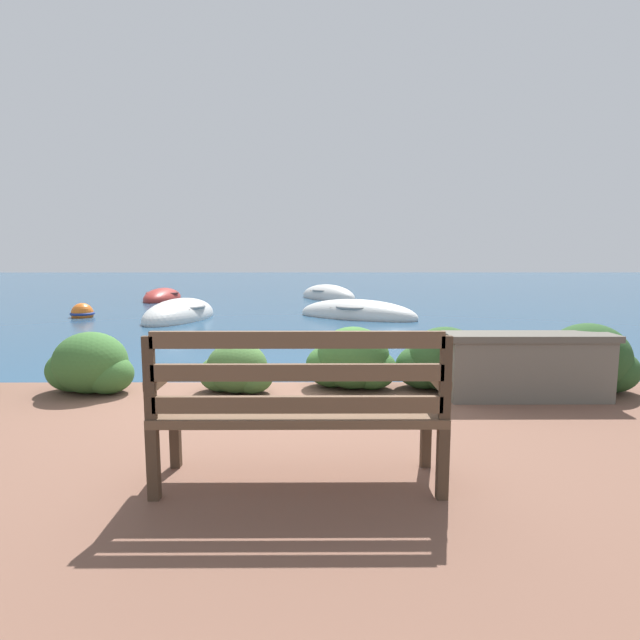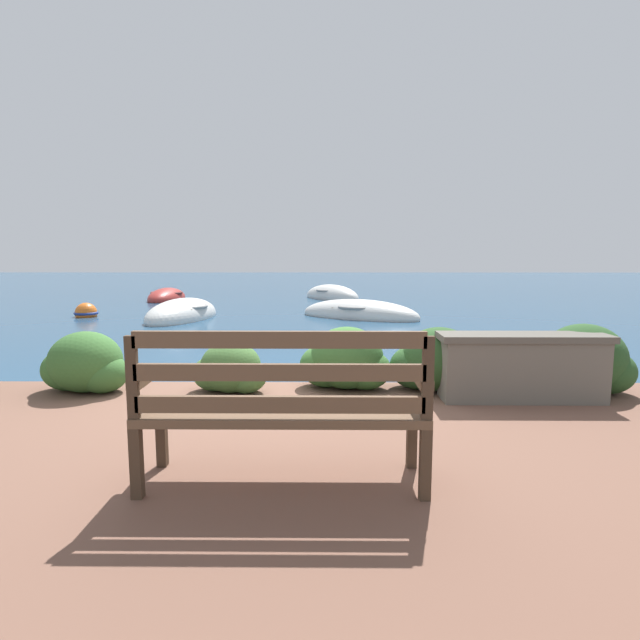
{
  "view_description": "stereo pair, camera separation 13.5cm",
  "coord_description": "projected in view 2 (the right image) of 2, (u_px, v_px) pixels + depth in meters",
  "views": [
    {
      "loc": [
        0.36,
        -5.09,
        1.54
      ],
      "look_at": [
        0.41,
        3.83,
        0.38
      ],
      "focal_mm": 28.0,
      "sensor_mm": 36.0,
      "label": 1
    },
    {
      "loc": [
        0.49,
        -5.09,
        1.54
      ],
      "look_at": [
        0.41,
        3.83,
        0.38
      ],
      "focal_mm": 28.0,
      "sensor_mm": 36.0,
      "label": 2
    }
  ],
  "objects": [
    {
      "name": "hedge_clump_left",
      "position": [
        85.0,
        366.0,
        4.83
      ],
      "size": [
        0.87,
        0.63,
        0.59
      ],
      "color": "#38662D",
      "rests_on": "patio_terrace"
    },
    {
      "name": "rowboat_far",
      "position": [
        167.0,
        298.0,
        17.2
      ],
      "size": [
        1.12,
        2.36,
        0.74
      ],
      "rotation": [
        0.0,
        0.0,
        4.69
      ],
      "color": "#9E2D28",
      "rests_on": "ground_plane"
    },
    {
      "name": "ground_plane",
      "position": [
        278.0,
        402.0,
        5.25
      ],
      "size": [
        80.0,
        80.0,
        0.0
      ],
      "color": "navy"
    },
    {
      "name": "rowboat_outer",
      "position": [
        332.0,
        297.0,
        17.68
      ],
      "size": [
        2.47,
        2.84,
        0.89
      ],
      "rotation": [
        0.0,
        0.0,
        2.19
      ],
      "color": "silver",
      "rests_on": "ground_plane"
    },
    {
      "name": "park_bench",
      "position": [
        282.0,
        404.0,
        2.82
      ],
      "size": [
        1.64,
        0.48,
        0.93
      ],
      "rotation": [
        0.0,
        0.0,
        -0.1
      ],
      "color": "#433123",
      "rests_on": "patio_terrace"
    },
    {
      "name": "patio_terrace",
      "position": [
        202.0,
        611.0,
        2.01
      ],
      "size": [
        9.0,
        6.5,
        0.22
      ],
      "color": "brown",
      "rests_on": "ground_plane"
    },
    {
      "name": "mooring_buoy",
      "position": [
        86.0,
        313.0,
        12.54
      ],
      "size": [
        0.58,
        0.58,
        0.53
      ],
      "color": "orange",
      "rests_on": "ground_plane"
    },
    {
      "name": "rowboat_mid",
      "position": [
        359.0,
        315.0,
        12.4
      ],
      "size": [
        3.3,
        2.56,
        0.79
      ],
      "rotation": [
        0.0,
        0.0,
        2.63
      ],
      "color": "silver",
      "rests_on": "ground_plane"
    },
    {
      "name": "stone_wall",
      "position": [
        522.0,
        367.0,
        4.54
      ],
      "size": [
        1.52,
        0.39,
        0.61
      ],
      "color": "#666056",
      "rests_on": "patio_terrace"
    },
    {
      "name": "hedge_clump_centre",
      "position": [
        230.0,
        370.0,
        4.82
      ],
      "size": [
        0.73,
        0.53,
        0.5
      ],
      "color": "#426B33",
      "rests_on": "patio_terrace"
    },
    {
      "name": "hedge_clump_far_right",
      "position": [
        438.0,
        363.0,
        4.88
      ],
      "size": [
        0.92,
        0.66,
        0.62
      ],
      "color": "#284C23",
      "rests_on": "patio_terrace"
    },
    {
      "name": "hedge_clump_right",
      "position": [
        345.0,
        362.0,
        4.96
      ],
      "size": [
        0.91,
        0.65,
        0.62
      ],
      "color": "#38662D",
      "rests_on": "patio_terrace"
    },
    {
      "name": "hedge_clump_extra",
      "position": [
        581.0,
        363.0,
        4.81
      ],
      "size": [
        0.98,
        0.71,
        0.67
      ],
      "color": "#284C23",
      "rests_on": "patio_terrace"
    },
    {
      "name": "rowboat_nearest",
      "position": [
        182.0,
        316.0,
        12.12
      ],
      "size": [
        1.75,
        3.0,
        0.88
      ],
      "rotation": [
        0.0,
        0.0,
        4.51
      ],
      "color": "silver",
      "rests_on": "ground_plane"
    }
  ]
}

